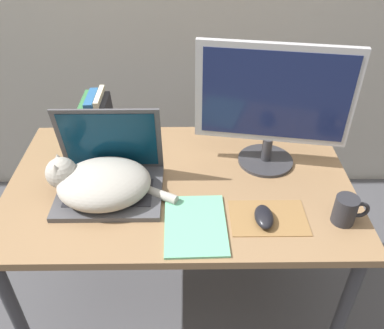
{
  "coord_description": "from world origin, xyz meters",
  "views": [
    {
      "loc": [
        0.03,
        -0.75,
        1.62
      ],
      "look_at": [
        0.04,
        0.33,
        0.82
      ],
      "focal_mm": 38.0,
      "sensor_mm": 36.0,
      "label": 1
    }
  ],
  "objects_px": {
    "notepad": "(195,225)",
    "mug": "(346,210)",
    "laptop": "(110,176)",
    "external_monitor": "(273,103)",
    "book_row": "(97,119)",
    "cat": "(100,182)",
    "computer_mouse": "(264,217)"
  },
  "relations": [
    {
      "from": "cat",
      "to": "external_monitor",
      "type": "bearing_deg",
      "value": 18.36
    },
    {
      "from": "cat",
      "to": "mug",
      "type": "xyz_separation_m",
      "value": [
        0.77,
        -0.12,
        -0.02
      ]
    },
    {
      "from": "cat",
      "to": "computer_mouse",
      "type": "relative_size",
      "value": 4.19
    },
    {
      "from": "laptop",
      "to": "notepad",
      "type": "height_order",
      "value": "laptop"
    },
    {
      "from": "book_row",
      "to": "laptop",
      "type": "bearing_deg",
      "value": -73.52
    },
    {
      "from": "external_monitor",
      "to": "mug",
      "type": "height_order",
      "value": "external_monitor"
    },
    {
      "from": "laptop",
      "to": "book_row",
      "type": "height_order",
      "value": "laptop"
    },
    {
      "from": "cat",
      "to": "book_row",
      "type": "relative_size",
      "value": 2.09
    },
    {
      "from": "notepad",
      "to": "mug",
      "type": "bearing_deg",
      "value": 1.99
    },
    {
      "from": "mug",
      "to": "cat",
      "type": "bearing_deg",
      "value": 170.87
    },
    {
      "from": "external_monitor",
      "to": "computer_mouse",
      "type": "height_order",
      "value": "external_monitor"
    },
    {
      "from": "computer_mouse",
      "to": "notepad",
      "type": "xyz_separation_m",
      "value": [
        -0.21,
        -0.02,
        -0.02
      ]
    },
    {
      "from": "external_monitor",
      "to": "mug",
      "type": "distance_m",
      "value": 0.42
    },
    {
      "from": "cat",
      "to": "notepad",
      "type": "relative_size",
      "value": 1.63
    },
    {
      "from": "cat",
      "to": "computer_mouse",
      "type": "bearing_deg",
      "value": -13.37
    },
    {
      "from": "laptop",
      "to": "mug",
      "type": "distance_m",
      "value": 0.77
    },
    {
      "from": "external_monitor",
      "to": "notepad",
      "type": "xyz_separation_m",
      "value": [
        -0.27,
        -0.33,
        -0.24
      ]
    },
    {
      "from": "computer_mouse",
      "to": "notepad",
      "type": "height_order",
      "value": "computer_mouse"
    },
    {
      "from": "cat",
      "to": "book_row",
      "type": "height_order",
      "value": "book_row"
    },
    {
      "from": "laptop",
      "to": "cat",
      "type": "relative_size",
      "value": 0.8
    },
    {
      "from": "computer_mouse",
      "to": "external_monitor",
      "type": "bearing_deg",
      "value": 80.04
    },
    {
      "from": "laptop",
      "to": "notepad",
      "type": "relative_size",
      "value": 1.31
    },
    {
      "from": "cat",
      "to": "book_row",
      "type": "distance_m",
      "value": 0.35
    },
    {
      "from": "laptop",
      "to": "external_monitor",
      "type": "relative_size",
      "value": 0.66
    },
    {
      "from": "notepad",
      "to": "mug",
      "type": "distance_m",
      "value": 0.47
    },
    {
      "from": "external_monitor",
      "to": "computer_mouse",
      "type": "relative_size",
      "value": 5.09
    },
    {
      "from": "cat",
      "to": "laptop",
      "type": "bearing_deg",
      "value": 60.41
    },
    {
      "from": "cat",
      "to": "book_row",
      "type": "bearing_deg",
      "value": 100.57
    },
    {
      "from": "laptop",
      "to": "cat",
      "type": "height_order",
      "value": "laptop"
    },
    {
      "from": "external_monitor",
      "to": "computer_mouse",
      "type": "xyz_separation_m",
      "value": [
        -0.06,
        -0.32,
        -0.23
      ]
    },
    {
      "from": "book_row",
      "to": "notepad",
      "type": "bearing_deg",
      "value": -52.41
    },
    {
      "from": "mug",
      "to": "notepad",
      "type": "bearing_deg",
      "value": -178.01
    }
  ]
}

